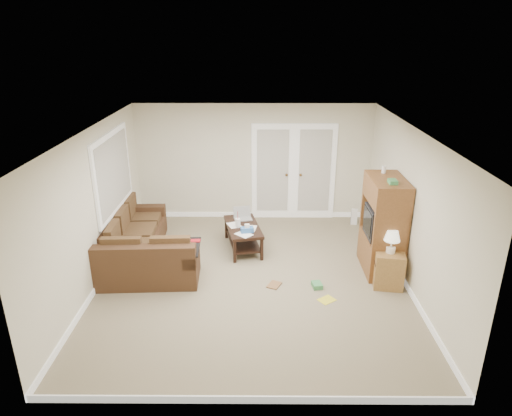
{
  "coord_description": "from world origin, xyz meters",
  "views": [
    {
      "loc": [
        0.1,
        -6.69,
        3.88
      ],
      "look_at": [
        0.06,
        0.45,
        1.1
      ],
      "focal_mm": 32.0,
      "sensor_mm": 36.0,
      "label": 1
    }
  ],
  "objects_px": {
    "sectional_sofa": "(141,248)",
    "side_cabinet": "(389,266)",
    "tv_armoire": "(383,225)",
    "coffee_table": "(243,236)"
  },
  "relations": [
    {
      "from": "tv_armoire",
      "to": "side_cabinet",
      "type": "height_order",
      "value": "tv_armoire"
    },
    {
      "from": "sectional_sofa",
      "to": "side_cabinet",
      "type": "bearing_deg",
      "value": -12.35
    },
    {
      "from": "sectional_sofa",
      "to": "tv_armoire",
      "type": "bearing_deg",
      "value": -4.97
    },
    {
      "from": "tv_armoire",
      "to": "side_cabinet",
      "type": "distance_m",
      "value": 0.73
    },
    {
      "from": "side_cabinet",
      "to": "tv_armoire",
      "type": "bearing_deg",
      "value": 98.88
    },
    {
      "from": "tv_armoire",
      "to": "sectional_sofa",
      "type": "bearing_deg",
      "value": 178.24
    },
    {
      "from": "coffee_table",
      "to": "tv_armoire",
      "type": "bearing_deg",
      "value": -30.4
    },
    {
      "from": "sectional_sofa",
      "to": "side_cabinet",
      "type": "xyz_separation_m",
      "value": [
        4.17,
        -0.7,
        0.05
      ]
    },
    {
      "from": "side_cabinet",
      "to": "coffee_table",
      "type": "bearing_deg",
      "value": 159.09
    },
    {
      "from": "coffee_table",
      "to": "side_cabinet",
      "type": "xyz_separation_m",
      "value": [
        2.39,
        -1.35,
        0.09
      ]
    }
  ]
}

